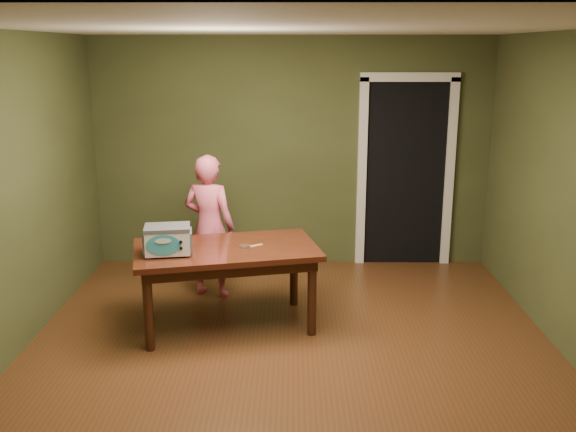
# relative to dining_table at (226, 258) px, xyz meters

# --- Properties ---
(floor) EXTENTS (5.00, 5.00, 0.00)m
(floor) POSITION_rel_dining_table_xyz_m (0.58, -0.67, -0.65)
(floor) COLOR #563218
(floor) RESTS_ON ground
(room_shell) EXTENTS (4.52, 5.02, 2.61)m
(room_shell) POSITION_rel_dining_table_xyz_m (0.58, -0.67, 1.06)
(room_shell) COLOR #454D29
(room_shell) RESTS_ON ground
(doorway) EXTENTS (1.10, 0.66, 2.25)m
(doorway) POSITION_rel_dining_table_xyz_m (1.88, 2.11, 0.41)
(doorway) COLOR black
(doorway) RESTS_ON ground
(dining_table) EXTENTS (1.76, 1.24, 0.75)m
(dining_table) POSITION_rel_dining_table_xyz_m (0.00, 0.00, 0.00)
(dining_table) COLOR #36180C
(dining_table) RESTS_ON floor
(toy_oven) EXTENTS (0.44, 0.33, 0.25)m
(toy_oven) POSITION_rel_dining_table_xyz_m (-0.47, -0.21, 0.24)
(toy_oven) COLOR #4C4F54
(toy_oven) RESTS_ON dining_table
(baking_pan) EXTENTS (0.10, 0.10, 0.02)m
(baking_pan) POSITION_rel_dining_table_xyz_m (0.17, -0.02, 0.11)
(baking_pan) COLOR silver
(baking_pan) RESTS_ON dining_table
(spatula) EXTENTS (0.16, 0.12, 0.01)m
(spatula) POSITION_rel_dining_table_xyz_m (0.24, 0.02, 0.10)
(spatula) COLOR #F1C668
(spatula) RESTS_ON dining_table
(child) EXTENTS (0.62, 0.50, 1.46)m
(child) POSITION_rel_dining_table_xyz_m (-0.24, 0.75, 0.08)
(child) COLOR #E35D7A
(child) RESTS_ON floor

